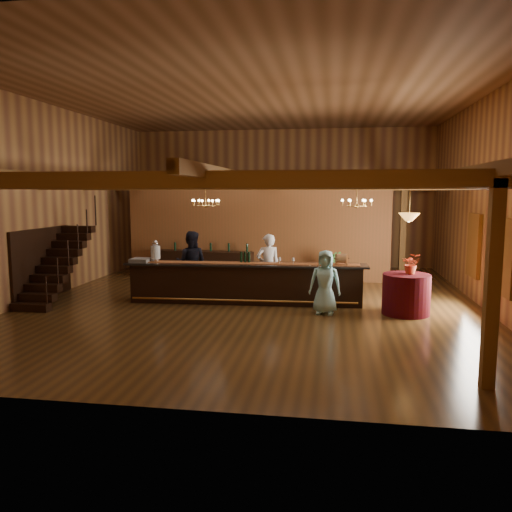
# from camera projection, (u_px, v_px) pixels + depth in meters

# --- Properties ---
(floor) EXTENTS (14.00, 14.00, 0.00)m
(floor) POSITION_uv_depth(u_px,v_px,m) (255.00, 301.00, 13.80)
(floor) COLOR #412B14
(floor) RESTS_ON ground
(ceiling) EXTENTS (14.00, 14.00, 0.00)m
(ceiling) POSITION_uv_depth(u_px,v_px,m) (255.00, 96.00, 13.10)
(ceiling) COLOR brown
(ceiling) RESTS_ON wall_back
(wall_back) EXTENTS (12.00, 0.10, 5.50)m
(wall_back) POSITION_uv_depth(u_px,v_px,m) (282.00, 198.00, 20.31)
(wall_back) COLOR #A7763D
(wall_back) RESTS_ON floor
(wall_front) EXTENTS (12.00, 0.10, 5.50)m
(wall_front) POSITION_uv_depth(u_px,v_px,m) (172.00, 211.00, 6.59)
(wall_front) COLOR #A7763D
(wall_front) RESTS_ON floor
(wall_left) EXTENTS (0.10, 14.00, 5.50)m
(wall_left) POSITION_uv_depth(u_px,v_px,m) (49.00, 201.00, 14.36)
(wall_left) COLOR #A7763D
(wall_left) RESTS_ON floor
(wall_right) EXTENTS (0.10, 14.00, 5.50)m
(wall_right) POSITION_uv_depth(u_px,v_px,m) (490.00, 202.00, 12.54)
(wall_right) COLOR #A7763D
(wall_right) RESTS_ON floor
(beam_grid) EXTENTS (11.90, 13.90, 0.39)m
(beam_grid) POSITION_uv_depth(u_px,v_px,m) (258.00, 183.00, 13.88)
(beam_grid) COLOR brown
(beam_grid) RESTS_ON wall_left
(support_posts) EXTENTS (9.20, 10.20, 3.20)m
(support_posts) POSITION_uv_depth(u_px,v_px,m) (252.00, 246.00, 13.11)
(support_posts) COLOR brown
(support_posts) RESTS_ON floor
(partition_wall) EXTENTS (9.00, 0.18, 3.10)m
(partition_wall) POSITION_uv_depth(u_px,v_px,m) (256.00, 235.00, 17.11)
(partition_wall) COLOR brown
(partition_wall) RESTS_ON floor
(window_right_front) EXTENTS (0.12, 1.05, 1.75)m
(window_right_front) POSITION_uv_depth(u_px,v_px,m) (507.00, 257.00, 11.13)
(window_right_front) COLOR white
(window_right_front) RESTS_ON wall_right
(window_right_back) EXTENTS (0.12, 1.05, 1.75)m
(window_right_back) POSITION_uv_depth(u_px,v_px,m) (474.00, 245.00, 13.68)
(window_right_back) COLOR white
(window_right_back) RESTS_ON wall_right
(staircase) EXTENTS (1.00, 2.80, 2.00)m
(staircase) POSITION_uv_depth(u_px,v_px,m) (56.00, 265.00, 13.78)
(staircase) COLOR black
(staircase) RESTS_ON floor
(backroom_boxes) EXTENTS (4.10, 0.60, 1.10)m
(backroom_boxes) POSITION_uv_depth(u_px,v_px,m) (270.00, 257.00, 19.17)
(backroom_boxes) COLOR black
(backroom_boxes) RESTS_ON floor
(tasting_bar) EXTENTS (6.57, 1.12, 1.10)m
(tasting_bar) POSITION_uv_depth(u_px,v_px,m) (245.00, 283.00, 13.53)
(tasting_bar) COLOR black
(tasting_bar) RESTS_ON floor
(beverage_dispenser) EXTENTS (0.26, 0.26, 0.60)m
(beverage_dispenser) POSITION_uv_depth(u_px,v_px,m) (156.00, 251.00, 13.75)
(beverage_dispenser) COLOR silver
(beverage_dispenser) RESTS_ON tasting_bar
(glass_rack_tray) EXTENTS (0.50, 0.50, 0.10)m
(glass_rack_tray) POSITION_uv_depth(u_px,v_px,m) (141.00, 260.00, 13.72)
(glass_rack_tray) COLOR gray
(glass_rack_tray) RESTS_ON tasting_bar
(raffle_drum) EXTENTS (0.34, 0.24, 0.30)m
(raffle_drum) POSITION_uv_depth(u_px,v_px,m) (341.00, 258.00, 13.11)
(raffle_drum) COLOR olive
(raffle_drum) RESTS_ON tasting_bar
(bar_bottle_0) EXTENTS (0.07, 0.07, 0.30)m
(bar_bottle_0) POSITION_uv_depth(u_px,v_px,m) (241.00, 257.00, 13.58)
(bar_bottle_0) COLOR black
(bar_bottle_0) RESTS_ON tasting_bar
(bar_bottle_1) EXTENTS (0.07, 0.07, 0.30)m
(bar_bottle_1) POSITION_uv_depth(u_px,v_px,m) (245.00, 257.00, 13.57)
(bar_bottle_1) COLOR black
(bar_bottle_1) RESTS_ON tasting_bar
(bar_bottle_2) EXTENTS (0.07, 0.07, 0.30)m
(bar_bottle_2) POSITION_uv_depth(u_px,v_px,m) (249.00, 257.00, 13.56)
(bar_bottle_2) COLOR black
(bar_bottle_2) RESTS_ON tasting_bar
(backbar_shelf) EXTENTS (3.59, 0.91, 1.00)m
(backbar_shelf) POSITION_uv_depth(u_px,v_px,m) (202.00, 265.00, 17.14)
(backbar_shelf) COLOR black
(backbar_shelf) RESTS_ON floor
(round_table) EXTENTS (1.16, 1.16, 1.00)m
(round_table) POSITION_uv_depth(u_px,v_px,m) (406.00, 294.00, 12.29)
(round_table) COLOR #3B0415
(round_table) RESTS_ON floor
(chandelier_left) EXTENTS (0.80, 0.80, 0.65)m
(chandelier_left) POSITION_uv_depth(u_px,v_px,m) (206.00, 202.00, 14.42)
(chandelier_left) COLOR #C79040
(chandelier_left) RESTS_ON beam_grid
(chandelier_right) EXTENTS (0.80, 0.80, 0.63)m
(chandelier_right) POSITION_uv_depth(u_px,v_px,m) (357.00, 202.00, 13.40)
(chandelier_right) COLOR #C79040
(chandelier_right) RESTS_ON beam_grid
(pendant_lamp) EXTENTS (0.52, 0.52, 0.90)m
(pendant_lamp) POSITION_uv_depth(u_px,v_px,m) (409.00, 217.00, 12.04)
(pendant_lamp) COLOR #C79040
(pendant_lamp) RESTS_ON beam_grid
(bartender) EXTENTS (0.78, 0.63, 1.84)m
(bartender) POSITION_uv_depth(u_px,v_px,m) (268.00, 266.00, 14.05)
(bartender) COLOR white
(bartender) RESTS_ON floor
(staff_second) EXTENTS (0.94, 0.75, 1.89)m
(staff_second) POSITION_uv_depth(u_px,v_px,m) (191.00, 263.00, 14.47)
(staff_second) COLOR black
(staff_second) RESTS_ON floor
(guest) EXTENTS (0.81, 0.57, 1.59)m
(guest) POSITION_uv_depth(u_px,v_px,m) (325.00, 282.00, 12.28)
(guest) COLOR #A0EAEF
(guest) RESTS_ON floor
(floor_plant) EXTENTS (0.69, 0.59, 1.12)m
(floor_plant) POSITION_uv_depth(u_px,v_px,m) (332.00, 268.00, 16.06)
(floor_plant) COLOR #2F5E23
(floor_plant) RESTS_ON floor
(table_flowers) EXTENTS (0.49, 0.44, 0.51)m
(table_flowers) POSITION_uv_depth(u_px,v_px,m) (411.00, 264.00, 12.23)
(table_flowers) COLOR #C84423
(table_flowers) RESTS_ON round_table
(table_vase) EXTENTS (0.19, 0.19, 0.30)m
(table_vase) POSITION_uv_depth(u_px,v_px,m) (411.00, 268.00, 12.25)
(table_vase) COLOR #C79040
(table_vase) RESTS_ON round_table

